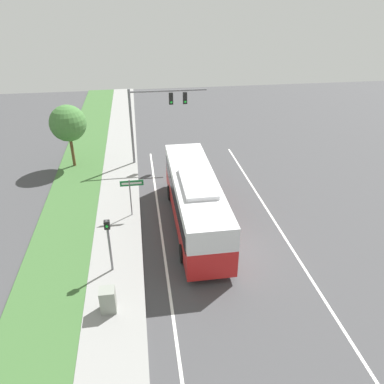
% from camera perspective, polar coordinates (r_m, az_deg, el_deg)
% --- Properties ---
extents(ground_plane, '(80.00, 80.00, 0.00)m').
position_cam_1_polar(ground_plane, '(21.29, 5.68, -9.11)').
color(ground_plane, '#424244').
extents(sidewalk, '(2.80, 80.00, 0.12)m').
position_cam_1_polar(sidewalk, '(20.82, -11.41, -10.40)').
color(sidewalk, gray).
rests_on(sidewalk, ground_plane).
extents(grass_verge, '(3.60, 80.00, 0.10)m').
position_cam_1_polar(grass_verge, '(21.31, -20.16, -10.81)').
color(grass_verge, '#3D6633').
rests_on(grass_verge, ground_plane).
extents(lane_divider_near, '(0.14, 30.00, 0.01)m').
position_cam_1_polar(lane_divider_near, '(20.81, -4.14, -10.03)').
color(lane_divider_near, silver).
rests_on(lane_divider_near, ground_plane).
extents(lane_divider_far, '(0.14, 30.00, 0.01)m').
position_cam_1_polar(lane_divider_far, '(22.34, 14.77, -8.01)').
color(lane_divider_far, silver).
rests_on(lane_divider_far, ground_plane).
extents(bus, '(2.69, 11.10, 3.48)m').
position_cam_1_polar(bus, '(22.47, 0.45, -0.94)').
color(bus, red).
rests_on(bus, ground_plane).
extents(signal_gantry, '(6.17, 0.41, 6.25)m').
position_cam_1_polar(signal_gantry, '(30.53, -5.78, 12.22)').
color(signal_gantry, slate).
rests_on(signal_gantry, ground_plane).
extents(pedestrian_signal, '(0.28, 0.34, 3.11)m').
position_cam_1_polar(pedestrian_signal, '(19.08, -12.59, -6.85)').
color(pedestrian_signal, slate).
rests_on(pedestrian_signal, ground_plane).
extents(street_sign, '(1.45, 0.08, 2.62)m').
position_cam_1_polar(street_sign, '(23.69, -9.25, 0.18)').
color(street_sign, slate).
rests_on(street_sign, ground_plane).
extents(utility_cabinet, '(0.69, 0.64, 1.19)m').
position_cam_1_polar(utility_cabinet, '(17.80, -12.69, -15.75)').
color(utility_cabinet, gray).
rests_on(utility_cabinet, sidewalk).
extents(roadside_tree, '(2.86, 2.86, 5.05)m').
position_cam_1_polar(roadside_tree, '(31.35, -18.38, 9.89)').
color(roadside_tree, brown).
rests_on(roadside_tree, grass_verge).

